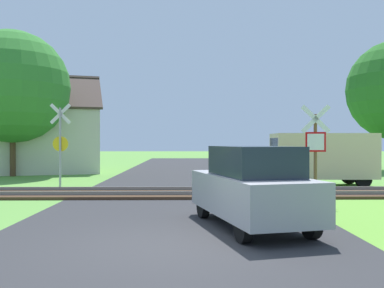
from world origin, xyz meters
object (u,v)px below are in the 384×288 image
at_px(stop_sign_near, 315,147).
at_px(house, 45,138).
at_px(crossing_sign_far, 60,140).
at_px(tree_left, 13,87).
at_px(parked_car, 251,187).
at_px(mail_truck, 319,157).

relative_size(stop_sign_near, house, 0.38).
bearing_deg(crossing_sign_far, tree_left, 123.54).
distance_m(house, parked_car, 20.42).
height_order(stop_sign_near, crossing_sign_far, crossing_sign_far).
bearing_deg(crossing_sign_far, house, 107.85).
xyz_separation_m(tree_left, parked_car, (10.92, -14.23, -4.01)).
bearing_deg(stop_sign_near, crossing_sign_far, -18.95).
xyz_separation_m(house, mail_truck, (14.51, -8.73, -0.90)).
xyz_separation_m(crossing_sign_far, parked_car, (6.71, -8.71, -1.07)).
bearing_deg(crossing_sign_far, stop_sign_near, -32.94).
height_order(stop_sign_near, mail_truck, stop_sign_near).
height_order(stop_sign_near, tree_left, tree_left).
height_order(tree_left, mail_truck, tree_left).
height_order(crossing_sign_far, parked_car, crossing_sign_far).
xyz_separation_m(house, parked_car, (10.25, -17.62, -1.24)).
bearing_deg(crossing_sign_far, parked_car, -56.18).
bearing_deg(mail_truck, house, 58.95).
height_order(crossing_sign_far, mail_truck, crossing_sign_far).
bearing_deg(parked_car, stop_sign_near, 41.57).
relative_size(tree_left, parked_car, 1.87).
distance_m(house, tree_left, 4.43).
distance_m(crossing_sign_far, mail_truck, 11.00).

